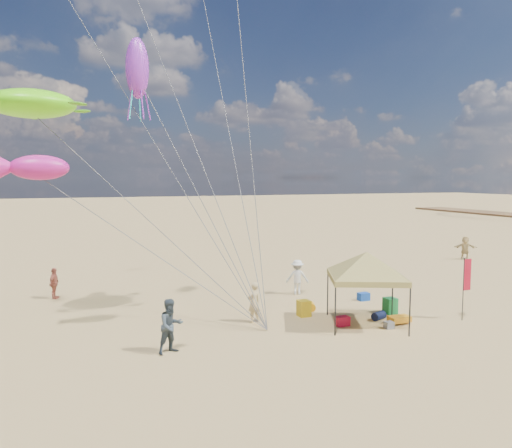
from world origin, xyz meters
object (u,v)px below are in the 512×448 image
at_px(feather_flag, 466,278).
at_px(beach_cart, 399,319).
at_px(cooler_blue, 364,297).
at_px(chair_yellow, 304,308).
at_px(person_near_c, 297,277).
at_px(person_near_b, 171,326).
at_px(person_near_a, 254,302).
at_px(person_far_a, 54,283).
at_px(canopy_tent, 367,255).
at_px(person_far_c, 465,248).
at_px(chair_green, 390,306).
at_px(cooler_red, 342,321).

relative_size(feather_flag, beach_cart, 2.97).
xyz_separation_m(cooler_blue, chair_yellow, (-3.99, -1.41, 0.16)).
relative_size(chair_yellow, person_near_c, 0.39).
bearing_deg(person_near_c, feather_flag, 148.11).
height_order(chair_yellow, person_near_b, person_near_b).
relative_size(person_near_a, person_near_b, 0.90).
height_order(beach_cart, person_near_c, person_near_c).
distance_m(person_near_a, person_near_c, 5.40).
bearing_deg(person_far_a, chair_yellow, -103.96).
distance_m(feather_flag, chair_yellow, 6.96).
bearing_deg(person_near_b, person_near_a, 11.68).
distance_m(canopy_tent, beach_cart, 3.08).
bearing_deg(person_far_c, person_near_c, -129.16).
distance_m(chair_green, beach_cart, 1.56).
bearing_deg(cooler_blue, beach_cart, -101.82).
relative_size(canopy_tent, cooler_blue, 9.64).
relative_size(canopy_tent, chair_green, 7.44).
distance_m(canopy_tent, chair_yellow, 3.74).
relative_size(canopy_tent, beach_cart, 5.79).
height_order(canopy_tent, chair_yellow, canopy_tent).
bearing_deg(person_near_b, chair_yellow, 1.77).
relative_size(cooler_blue, person_near_c, 0.30).
height_order(cooler_red, person_near_c, person_near_c).
relative_size(canopy_tent, person_near_b, 2.75).
bearing_deg(cooler_blue, canopy_tent, -122.46).
distance_m(feather_flag, person_far_c, 16.85).
relative_size(cooler_blue, person_far_a, 0.35).
relative_size(cooler_red, person_near_a, 0.32).
xyz_separation_m(beach_cart, person_near_c, (-1.68, 6.17, 0.70)).
bearing_deg(person_far_a, feather_flag, -100.62).
height_order(canopy_tent, feather_flag, canopy_tent).
xyz_separation_m(cooler_red, person_far_a, (-11.05, 9.08, 0.59)).
bearing_deg(person_far_c, person_near_a, -122.94).
height_order(feather_flag, chair_yellow, feather_flag).
height_order(feather_flag, person_near_b, feather_flag).
distance_m(cooler_red, person_near_a, 3.71).
height_order(chair_yellow, person_far_c, person_far_c).
bearing_deg(person_far_a, beach_cart, -104.41).
bearing_deg(beach_cart, person_far_a, 144.09).
height_order(canopy_tent, person_far_c, canopy_tent).
relative_size(chair_yellow, person_near_a, 0.41).
height_order(person_near_c, person_far_a, person_near_c).
bearing_deg(cooler_red, person_near_b, -175.38).
relative_size(person_near_a, person_far_c, 0.98).
height_order(canopy_tent, person_near_c, canopy_tent).
bearing_deg(beach_cart, canopy_tent, 165.51).
bearing_deg(beach_cart, chair_green, 67.37).
bearing_deg(canopy_tent, person_far_c, 34.78).
bearing_deg(chair_green, canopy_tent, -151.86).
bearing_deg(person_near_b, chair_green, -11.11).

